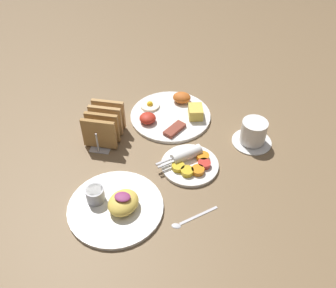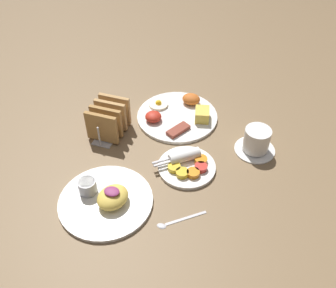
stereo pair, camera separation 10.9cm
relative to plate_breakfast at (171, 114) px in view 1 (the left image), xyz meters
name	(u,v)px [view 1 (the left image)]	position (x,y,z in m)	size (l,w,h in m)	color
ground_plane	(148,161)	(-0.03, -0.21, -0.01)	(3.00, 3.00, 0.00)	brown
plate_breakfast	(171,114)	(0.00, 0.00, 0.00)	(0.26, 0.26, 0.05)	white
plate_condiments	(190,162)	(0.09, -0.21, 0.00)	(0.17, 0.16, 0.04)	white
plate_foreground	(115,205)	(-0.07, -0.39, 0.00)	(0.24, 0.24, 0.06)	white
toast_rack	(104,125)	(-0.18, -0.14, 0.04)	(0.10, 0.15, 0.10)	#B7B7BC
coffee_cup	(253,133)	(0.26, -0.08, 0.02)	(0.12, 0.12, 0.08)	white
teaspoon	(188,220)	(0.11, -0.40, -0.01)	(0.11, 0.09, 0.01)	silver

